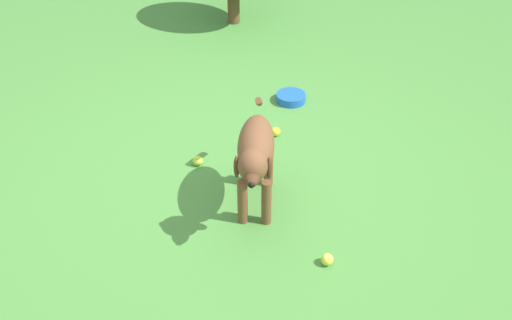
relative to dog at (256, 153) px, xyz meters
The scene contains 6 objects.
ground 0.49m from the dog, 17.48° to the right, with size 14.00×14.00×0.00m, color #478438.
dog is the anchor object (origin of this frame).
tennis_ball_0 0.85m from the dog, 58.74° to the right, with size 0.07×0.07×0.07m, color yellow.
tennis_ball_1 0.67m from the dog, ahead, with size 0.07×0.07×0.07m, color #BFD83C.
tennis_ball_2 0.70m from the dog, behind, with size 0.07×0.07×0.07m, color #D2D941.
water_bowl 1.30m from the dog, 60.66° to the right, with size 0.22×0.22×0.06m, color blue.
Camera 1 is at (-2.09, 2.13, 2.36)m, focal length 42.86 mm.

